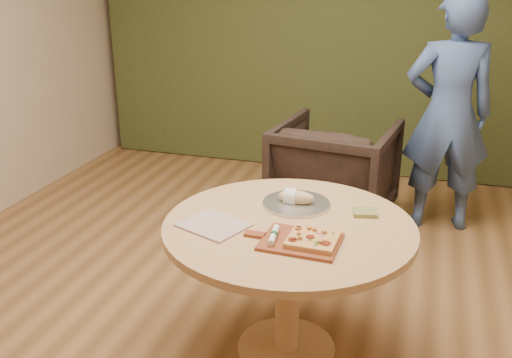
{
  "coord_description": "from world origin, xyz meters",
  "views": [
    {
      "loc": [
        0.82,
        -2.53,
        1.94
      ],
      "look_at": [
        -0.03,
        0.25,
        0.84
      ],
      "focal_mm": 40.0,
      "sensor_mm": 36.0,
      "label": 1
    }
  ],
  "objects_px": {
    "serving_tray": "(296,204)",
    "person_standing": "(448,114)",
    "pizza_paddle": "(298,241)",
    "cutlery_roll": "(274,235)",
    "flatbread_pizza": "(313,239)",
    "pedestal_table": "(289,249)",
    "bread_roll": "(295,197)",
    "armchair": "(335,167)"
  },
  "relations": [
    {
      "from": "pedestal_table",
      "to": "flatbread_pizza",
      "type": "relative_size",
      "value": 5.42
    },
    {
      "from": "pedestal_table",
      "to": "flatbread_pizza",
      "type": "height_order",
      "value": "flatbread_pizza"
    },
    {
      "from": "cutlery_roll",
      "to": "serving_tray",
      "type": "xyz_separation_m",
      "value": [
        0.0,
        0.44,
        -0.02
      ]
    },
    {
      "from": "serving_tray",
      "to": "armchair",
      "type": "height_order",
      "value": "armchair"
    },
    {
      "from": "cutlery_roll",
      "to": "armchair",
      "type": "relative_size",
      "value": 0.22
    },
    {
      "from": "serving_tray",
      "to": "bread_roll",
      "type": "xyz_separation_m",
      "value": [
        -0.01,
        0.0,
        0.04
      ]
    },
    {
      "from": "cutlery_roll",
      "to": "pizza_paddle",
      "type": "bearing_deg",
      "value": 0.52
    },
    {
      "from": "pedestal_table",
      "to": "serving_tray",
      "type": "bearing_deg",
      "value": 94.78
    },
    {
      "from": "pizza_paddle",
      "to": "pedestal_table",
      "type": "bearing_deg",
      "value": 118.05
    },
    {
      "from": "flatbread_pizza",
      "to": "pedestal_table",
      "type": "bearing_deg",
      "value": 130.11
    },
    {
      "from": "pedestal_table",
      "to": "cutlery_roll",
      "type": "bearing_deg",
      "value": -96.37
    },
    {
      "from": "serving_tray",
      "to": "person_standing",
      "type": "height_order",
      "value": "person_standing"
    },
    {
      "from": "flatbread_pizza",
      "to": "pizza_paddle",
      "type": "bearing_deg",
      "value": -174.91
    },
    {
      "from": "serving_tray",
      "to": "person_standing",
      "type": "relative_size",
      "value": 0.2
    },
    {
      "from": "pizza_paddle",
      "to": "serving_tray",
      "type": "bearing_deg",
      "value": 107.08
    },
    {
      "from": "cutlery_roll",
      "to": "armchair",
      "type": "xyz_separation_m",
      "value": [
        -0.03,
        1.95,
        -0.33
      ]
    },
    {
      "from": "pizza_paddle",
      "to": "cutlery_roll",
      "type": "height_order",
      "value": "cutlery_roll"
    },
    {
      "from": "pizza_paddle",
      "to": "cutlery_roll",
      "type": "relative_size",
      "value": 2.27
    },
    {
      "from": "serving_tray",
      "to": "bread_roll",
      "type": "height_order",
      "value": "bread_roll"
    },
    {
      "from": "bread_roll",
      "to": "pedestal_table",
      "type": "bearing_deg",
      "value": -83.07
    },
    {
      "from": "armchair",
      "to": "flatbread_pizza",
      "type": "bearing_deg",
      "value": 103.86
    },
    {
      "from": "flatbread_pizza",
      "to": "cutlery_roll",
      "type": "height_order",
      "value": "flatbread_pizza"
    },
    {
      "from": "flatbread_pizza",
      "to": "person_standing",
      "type": "bearing_deg",
      "value": 74.05
    },
    {
      "from": "pedestal_table",
      "to": "cutlery_roll",
      "type": "xyz_separation_m",
      "value": [
        -0.02,
        -0.2,
        0.17
      ]
    },
    {
      "from": "serving_tray",
      "to": "person_standing",
      "type": "distance_m",
      "value": 1.82
    },
    {
      "from": "cutlery_roll",
      "to": "serving_tray",
      "type": "height_order",
      "value": "cutlery_roll"
    },
    {
      "from": "flatbread_pizza",
      "to": "cutlery_roll",
      "type": "xyz_separation_m",
      "value": [
        -0.18,
        -0.02,
        0.0
      ]
    },
    {
      "from": "armchair",
      "to": "person_standing",
      "type": "distance_m",
      "value": 0.93
    },
    {
      "from": "pizza_paddle",
      "to": "cutlery_roll",
      "type": "bearing_deg",
      "value": -170.88
    },
    {
      "from": "pedestal_table",
      "to": "serving_tray",
      "type": "relative_size",
      "value": 3.49
    },
    {
      "from": "armchair",
      "to": "person_standing",
      "type": "bearing_deg",
      "value": -162.86
    },
    {
      "from": "flatbread_pizza",
      "to": "armchair",
      "type": "distance_m",
      "value": 1.97
    },
    {
      "from": "pizza_paddle",
      "to": "person_standing",
      "type": "xyz_separation_m",
      "value": [
        0.65,
        2.07,
        0.14
      ]
    },
    {
      "from": "pedestal_table",
      "to": "bread_roll",
      "type": "distance_m",
      "value": 0.3
    },
    {
      "from": "pizza_paddle",
      "to": "flatbread_pizza",
      "type": "xyz_separation_m",
      "value": [
        0.06,
        0.01,
        0.02
      ]
    },
    {
      "from": "pizza_paddle",
      "to": "serving_tray",
      "type": "height_order",
      "value": "serving_tray"
    },
    {
      "from": "bread_roll",
      "to": "person_standing",
      "type": "bearing_deg",
      "value": 64.82
    },
    {
      "from": "bread_roll",
      "to": "armchair",
      "type": "height_order",
      "value": "armchair"
    },
    {
      "from": "bread_roll",
      "to": "person_standing",
      "type": "height_order",
      "value": "person_standing"
    },
    {
      "from": "pedestal_table",
      "to": "flatbread_pizza",
      "type": "distance_m",
      "value": 0.29
    },
    {
      "from": "serving_tray",
      "to": "armchair",
      "type": "bearing_deg",
      "value": 91.26
    },
    {
      "from": "flatbread_pizza",
      "to": "armchair",
      "type": "relative_size",
      "value": 0.26
    }
  ]
}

